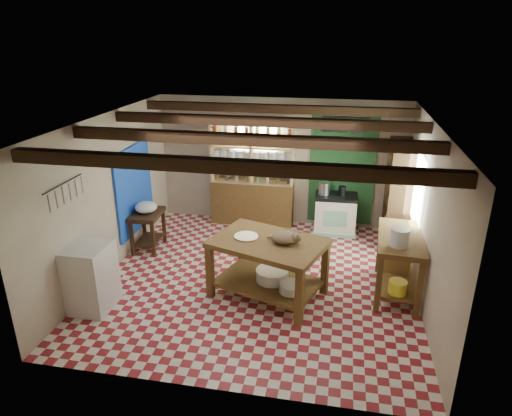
% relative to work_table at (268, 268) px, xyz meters
% --- Properties ---
extents(floor, '(5.00, 5.00, 0.02)m').
position_rel_work_table_xyz_m(floor, '(-0.24, 0.41, -0.47)').
color(floor, maroon).
rests_on(floor, ground).
extents(ceiling, '(5.00, 5.00, 0.02)m').
position_rel_work_table_xyz_m(ceiling, '(-0.24, 0.41, 2.14)').
color(ceiling, '#48484D').
rests_on(ceiling, wall_back).
extents(wall_back, '(5.00, 0.04, 2.60)m').
position_rel_work_table_xyz_m(wall_back, '(-0.24, 2.91, 0.84)').
color(wall_back, '#BCAE97').
rests_on(wall_back, floor).
extents(wall_front, '(5.00, 0.04, 2.60)m').
position_rel_work_table_xyz_m(wall_front, '(-0.24, -2.09, 0.84)').
color(wall_front, '#BCAE97').
rests_on(wall_front, floor).
extents(wall_left, '(0.04, 5.00, 2.60)m').
position_rel_work_table_xyz_m(wall_left, '(-2.74, 0.41, 0.84)').
color(wall_left, '#BCAE97').
rests_on(wall_left, floor).
extents(wall_right, '(0.04, 5.00, 2.60)m').
position_rel_work_table_xyz_m(wall_right, '(2.26, 0.41, 0.84)').
color(wall_right, '#BCAE97').
rests_on(wall_right, floor).
extents(ceiling_beams, '(5.00, 3.80, 0.15)m').
position_rel_work_table_xyz_m(ceiling_beams, '(-0.24, 0.41, 2.02)').
color(ceiling_beams, '#382313').
rests_on(ceiling_beams, ceiling).
extents(blue_wall_patch, '(0.04, 1.40, 1.60)m').
position_rel_work_table_xyz_m(blue_wall_patch, '(-2.71, 1.31, 0.64)').
color(blue_wall_patch, blue).
rests_on(blue_wall_patch, wall_left).
extents(green_wall_patch, '(1.30, 0.04, 2.30)m').
position_rel_work_table_xyz_m(green_wall_patch, '(1.01, 2.88, 0.79)').
color(green_wall_patch, '#1E4D24').
rests_on(green_wall_patch, wall_back).
extents(window_back, '(0.90, 0.02, 0.80)m').
position_rel_work_table_xyz_m(window_back, '(-0.74, 2.89, 1.24)').
color(window_back, beige).
rests_on(window_back, wall_back).
extents(window_right, '(0.02, 1.30, 1.20)m').
position_rel_work_table_xyz_m(window_right, '(2.24, 1.41, 0.94)').
color(window_right, beige).
rests_on(window_right, wall_right).
extents(utensil_rail, '(0.06, 0.90, 0.28)m').
position_rel_work_table_xyz_m(utensil_rail, '(-2.68, -0.79, 1.32)').
color(utensil_rail, black).
rests_on(utensil_rail, wall_left).
extents(pot_rack, '(0.86, 0.12, 0.36)m').
position_rel_work_table_xyz_m(pot_rack, '(1.01, 2.46, 1.72)').
color(pot_rack, black).
rests_on(pot_rack, ceiling).
extents(shelving_unit, '(1.70, 0.34, 2.20)m').
position_rel_work_table_xyz_m(shelving_unit, '(-0.79, 2.72, 0.64)').
color(shelving_unit, '#D6B17B').
rests_on(shelving_unit, floor).
extents(tall_rack, '(0.40, 0.86, 2.00)m').
position_rel_work_table_xyz_m(tall_rack, '(2.04, 2.21, 0.54)').
color(tall_rack, '#382313').
rests_on(tall_rack, floor).
extents(work_table, '(1.88, 1.54, 0.92)m').
position_rel_work_table_xyz_m(work_table, '(0.00, 0.00, 0.00)').
color(work_table, brown).
rests_on(work_table, floor).
extents(stove, '(0.83, 0.57, 0.80)m').
position_rel_work_table_xyz_m(stove, '(0.94, 2.56, -0.06)').
color(stove, silver).
rests_on(stove, floor).
extents(prep_table, '(0.54, 0.75, 0.73)m').
position_rel_work_table_xyz_m(prep_table, '(-2.44, 1.15, -0.09)').
color(prep_table, '#382313').
rests_on(prep_table, floor).
extents(white_cabinet, '(0.56, 0.66, 0.99)m').
position_rel_work_table_xyz_m(white_cabinet, '(-2.46, -0.81, 0.04)').
color(white_cabinet, silver).
rests_on(white_cabinet, floor).
extents(right_counter, '(0.77, 1.39, 0.96)m').
position_rel_work_table_xyz_m(right_counter, '(1.94, 0.44, 0.02)').
color(right_counter, brown).
rests_on(right_counter, floor).
extents(cat, '(0.44, 0.36, 0.18)m').
position_rel_work_table_xyz_m(cat, '(0.25, -0.03, 0.55)').
color(cat, '#896F4F').
rests_on(cat, work_table).
extents(steel_tray, '(0.46, 0.46, 0.02)m').
position_rel_work_table_xyz_m(steel_tray, '(-0.35, 0.07, 0.47)').
color(steel_tray, '#A2A3AA').
rests_on(steel_tray, work_table).
extents(basin_large, '(0.64, 0.64, 0.17)m').
position_rel_work_table_xyz_m(basin_large, '(0.06, 0.03, -0.13)').
color(basin_large, silver).
rests_on(basin_large, work_table).
extents(basin_small, '(0.46, 0.46, 0.13)m').
position_rel_work_table_xyz_m(basin_small, '(0.39, -0.24, -0.15)').
color(basin_small, silver).
rests_on(basin_small, work_table).
extents(kettle_left, '(0.22, 0.22, 0.25)m').
position_rel_work_table_xyz_m(kettle_left, '(0.69, 2.55, 0.46)').
color(kettle_left, '#A2A3AA').
rests_on(kettle_left, stove).
extents(kettle_right, '(0.15, 0.15, 0.19)m').
position_rel_work_table_xyz_m(kettle_right, '(1.04, 2.56, 0.43)').
color(kettle_right, black).
rests_on(kettle_right, stove).
extents(enamel_bowl, '(0.43, 0.43, 0.20)m').
position_rel_work_table_xyz_m(enamel_bowl, '(-2.44, 1.15, 0.37)').
color(enamel_bowl, silver).
rests_on(enamel_bowl, prep_table).
extents(white_bucket, '(0.28, 0.28, 0.26)m').
position_rel_work_table_xyz_m(white_bucket, '(1.87, 0.10, 0.64)').
color(white_bucket, silver).
rests_on(white_bucket, right_counter).
extents(wicker_basket, '(0.42, 0.34, 0.28)m').
position_rel_work_table_xyz_m(wicker_basket, '(1.97, 0.74, -0.07)').
color(wicker_basket, '#A57842').
rests_on(wicker_basket, right_counter).
extents(yellow_tub, '(0.28, 0.28, 0.19)m').
position_rel_work_table_xyz_m(yellow_tub, '(1.91, -0.01, -0.11)').
color(yellow_tub, yellow).
rests_on(yellow_tub, right_counter).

